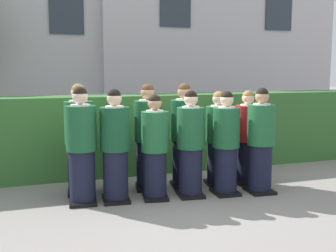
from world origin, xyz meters
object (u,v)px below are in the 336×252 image
object	(u,v)px
student_front_row_4	(226,146)
student_rear_row_1	(115,144)
student_rear_row_4	(218,141)
student_front_row_5	(261,143)
student_in_red_blazer	(247,139)
student_rear_row_0	(80,142)
student_front_row_2	(155,150)
student_front_row_1	(115,148)
student_front_row_3	(191,146)
student_rear_row_2	(148,139)
student_rear_row_3	(184,138)
student_front_row_0	(82,149)

from	to	relation	value
student_front_row_4	student_rear_row_1	distance (m)	1.73
student_rear_row_1	student_rear_row_4	distance (m)	1.70
student_front_row_5	student_in_red_blazer	distance (m)	0.54
student_rear_row_1	student_in_red_blazer	world-z (taller)	student_rear_row_1
student_rear_row_0	student_in_red_blazer	size ratio (longest dim) A/B	1.09
student_front_row_2	student_front_row_4	world-z (taller)	student_front_row_4
student_front_row_1	student_front_row_3	size ratio (longest dim) A/B	1.02
student_rear_row_2	student_rear_row_4	bearing A→B (deg)	-7.70
student_rear_row_2	student_in_red_blazer	world-z (taller)	student_rear_row_2
student_front_row_5	student_rear_row_0	size ratio (longest dim) A/B	0.96
student_front_row_3	student_rear_row_4	bearing A→B (deg)	33.14
student_front_row_1	student_rear_row_3	bearing A→B (deg)	17.62
student_rear_row_1	student_rear_row_3	size ratio (longest dim) A/B	0.94
student_front_row_3	student_front_row_4	xyz separation A→B (m)	(0.55, -0.07, -0.01)
student_front_row_2	student_rear_row_1	distance (m)	0.75
student_rear_row_1	student_rear_row_2	distance (m)	0.53
student_front_row_5	student_rear_row_3	xyz separation A→B (m)	(-1.02, 0.66, 0.03)
student_rear_row_0	student_rear_row_3	size ratio (longest dim) A/B	1.00
student_front_row_5	student_in_red_blazer	world-z (taller)	student_front_row_5
student_front_row_5	student_rear_row_1	bearing A→B (deg)	159.66
student_front_row_3	student_rear_row_0	size ratio (longest dim) A/B	0.94
student_front_row_1	student_in_red_blazer	size ratio (longest dim) A/B	1.05
student_rear_row_1	student_in_red_blazer	distance (m)	2.21
student_front_row_4	student_rear_row_0	world-z (taller)	student_rear_row_0
student_front_row_2	student_front_row_4	bearing A→B (deg)	-6.27
student_rear_row_4	student_rear_row_2	bearing A→B (deg)	172.30
student_rear_row_0	student_in_red_blazer	world-z (taller)	student_rear_row_0
student_front_row_0	student_rear_row_0	bearing A→B (deg)	86.17
student_front_row_4	student_rear_row_0	bearing A→B (deg)	160.64
student_front_row_0	student_rear_row_0	xyz separation A→B (m)	(0.03, 0.50, 0.01)
student_in_red_blazer	student_rear_row_0	bearing A→B (deg)	173.77
student_in_red_blazer	student_front_row_2	bearing A→B (deg)	-169.23
student_rear_row_1	student_rear_row_4	xyz separation A→B (m)	(1.69, -0.20, -0.01)
student_rear_row_0	student_rear_row_1	world-z (taller)	student_rear_row_0
student_front_row_1	student_rear_row_0	xyz separation A→B (m)	(-0.44, 0.56, 0.03)
student_front_row_1	student_front_row_3	bearing A→B (deg)	-5.85
student_front_row_2	student_front_row_4	distance (m)	1.11
student_front_row_3	student_rear_row_1	distance (m)	1.21
student_rear_row_1	student_rear_row_3	bearing A→B (deg)	-6.55
student_front_row_4	student_rear_row_4	distance (m)	0.51
student_front_row_1	student_rear_row_4	xyz separation A→B (m)	(1.78, 0.31, -0.04)
student_front_row_0	student_front_row_3	xyz separation A→B (m)	(1.60, -0.17, -0.03)
student_front_row_2	student_rear_row_4	world-z (taller)	student_rear_row_4
student_front_row_0	student_in_red_blazer	distance (m)	2.77
student_rear_row_0	student_rear_row_1	bearing A→B (deg)	-4.79
student_front_row_2	student_front_row_1	bearing A→B (deg)	173.51
student_front_row_3	student_rear_row_0	distance (m)	1.70
student_rear_row_0	student_rear_row_4	distance (m)	2.24
student_rear_row_2	student_front_row_4	bearing A→B (deg)	-31.97
student_rear_row_0	student_front_row_5	bearing A→B (deg)	-17.39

